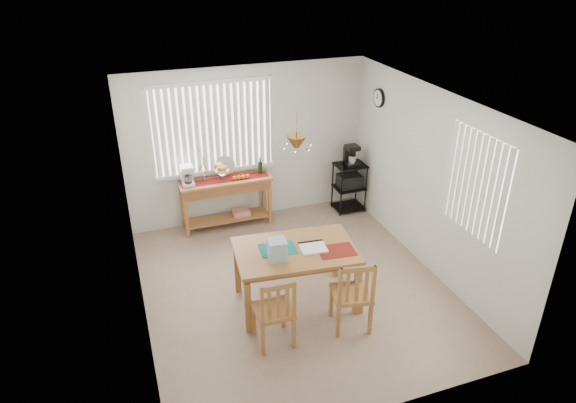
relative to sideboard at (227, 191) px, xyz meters
name	(u,v)px	position (x,y,z in m)	size (l,w,h in m)	color
ground	(294,287)	(0.45, -2.02, -0.64)	(4.00, 4.50, 0.01)	#A1836D
room_shell	(295,175)	(0.45, -2.00, 1.06)	(4.20, 4.70, 2.70)	silver
sideboard	(227,191)	(0.00, 0.00, 0.00)	(1.50, 0.42, 0.84)	#AE743B
sideboard_items	(210,174)	(-0.24, 0.01, 0.34)	(1.42, 0.35, 0.64)	maroon
wire_cart	(349,183)	(2.15, -0.16, -0.11)	(0.51, 0.41, 0.87)	black
cart_items	(351,155)	(2.15, -0.15, 0.40)	(0.20, 0.25, 0.36)	black
dining_table	(295,255)	(0.34, -2.32, 0.09)	(1.61, 1.13, 0.82)	#AE743B
table_items	(286,249)	(0.18, -2.43, 0.28)	(1.17, 0.66, 0.26)	#147574
chair_left	(274,312)	(-0.16, -2.98, -0.17)	(0.44, 0.44, 0.95)	#AE743B
chair_right	(352,295)	(0.81, -3.02, -0.14)	(0.54, 0.54, 1.00)	#AE743B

